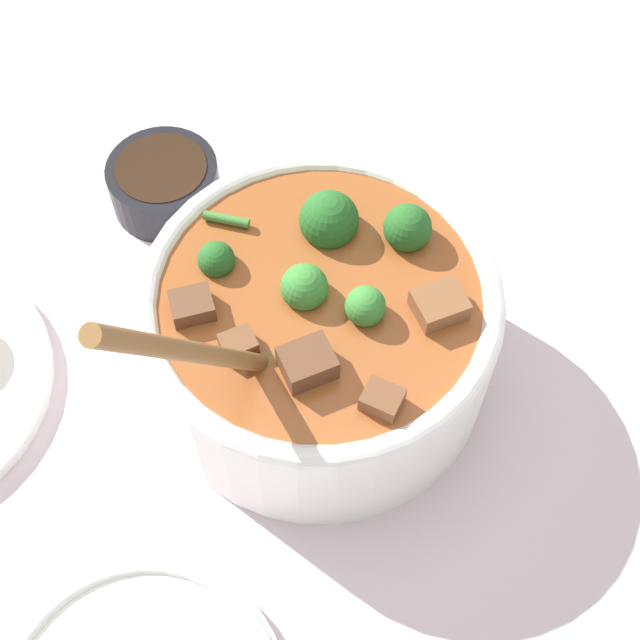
{
  "coord_description": "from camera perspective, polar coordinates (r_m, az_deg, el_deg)",
  "views": [
    {
      "loc": [
        -0.21,
        -0.26,
        0.61
      ],
      "look_at": [
        0.0,
        0.0,
        0.07
      ],
      "focal_mm": 50.0,
      "sensor_mm": 36.0,
      "label": 1
    }
  ],
  "objects": [
    {
      "name": "condiment_bowl",
      "position": [
        0.78,
        -10.03,
        8.62
      ],
      "size": [
        0.09,
        0.09,
        0.05
      ],
      "color": "black",
      "rests_on": "ground_plane"
    },
    {
      "name": "ground_plane",
      "position": [
        0.7,
        0.0,
        -3.1
      ],
      "size": [
        4.0,
        4.0,
        0.0
      ],
      "primitive_type": "plane",
      "color": "silver"
    },
    {
      "name": "stew_bowl",
      "position": [
        0.64,
        -0.0,
        -0.4
      ],
      "size": [
        0.3,
        0.25,
        0.28
      ],
      "color": "white",
      "rests_on": "ground_plane"
    }
  ]
}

